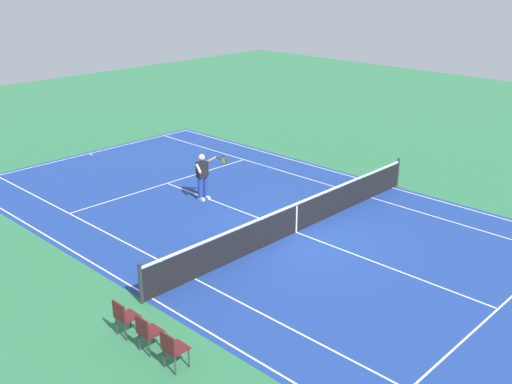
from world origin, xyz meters
TOP-DOWN VIEW (x-y plane):
  - ground_plane at (0.00, 0.00)m, footprint 60.00×60.00m
  - court_slab at (0.00, 0.00)m, footprint 24.20×11.40m
  - court_line_markings at (0.00, 0.00)m, footprint 23.85×11.05m
  - tennis_net at (0.00, 0.00)m, footprint 0.10×11.70m
  - tennis_player_near at (4.17, 0.11)m, footprint 1.09×0.78m
  - tennis_ball at (1.05, 2.93)m, footprint 0.07×0.07m
  - spectator_chair_0 at (-2.58, 6.88)m, footprint 0.44×0.44m
  - spectator_chair_1 at (-1.73, 6.88)m, footprint 0.44×0.44m
  - spectator_chair_2 at (-0.87, 6.88)m, footprint 0.44×0.44m

SIDE VIEW (x-z plane):
  - ground_plane at x=0.00m, z-range 0.00..0.00m
  - court_slab at x=0.00m, z-range 0.00..0.00m
  - court_line_markings at x=0.00m, z-range 0.00..0.01m
  - tennis_ball at x=1.05m, z-range 0.00..0.07m
  - tennis_net at x=0.00m, z-range -0.05..1.03m
  - spectator_chair_0 at x=-2.58m, z-range 0.08..0.96m
  - spectator_chair_1 at x=-1.73m, z-range 0.08..0.96m
  - spectator_chair_2 at x=-0.87m, z-range 0.08..0.96m
  - tennis_player_near at x=4.17m, z-range 0.08..1.78m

